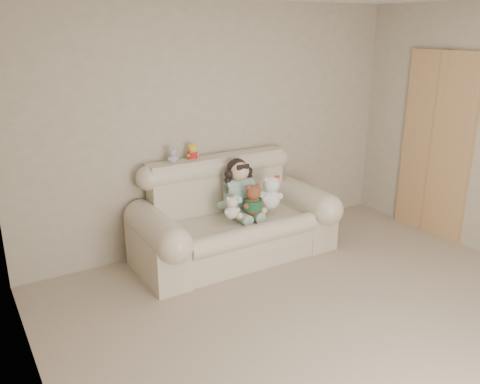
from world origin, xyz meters
name	(u,v)px	position (x,y,z in m)	size (l,w,h in m)	color
floor	(380,352)	(0.00, 0.00, 0.00)	(5.00, 5.00, 0.00)	#7F6E5A
wall_back	(218,127)	(0.00, 2.50, 1.30)	(4.50, 4.50, 0.00)	#B5A690
wall_left	(48,268)	(-2.25, 0.00, 1.30)	(5.00, 5.00, 0.00)	#B5A690
sofa	(235,211)	(-0.09, 2.00, 0.52)	(2.10, 0.95, 1.03)	beige
door_panel	(436,146)	(2.22, 1.40, 1.05)	(0.06, 0.90, 2.10)	tan
seated_child	(239,187)	(0.01, 2.08, 0.73)	(0.38, 0.46, 0.63)	#347257
brown_teddy	(253,197)	(0.03, 1.85, 0.69)	(0.24, 0.19, 0.38)	brown
white_cat	(271,189)	(0.29, 1.89, 0.72)	(0.28, 0.21, 0.43)	white
cream_teddy	(232,205)	(-0.21, 1.86, 0.64)	(0.18, 0.14, 0.28)	#F0E0D0
yellow_mini_bear	(192,151)	(-0.38, 2.38, 1.11)	(0.13, 0.10, 0.20)	#FFF135
grey_mini_plush	(173,154)	(-0.60, 2.36, 1.11)	(0.12, 0.10, 0.19)	#A8A8AF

